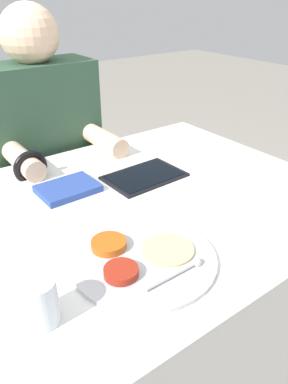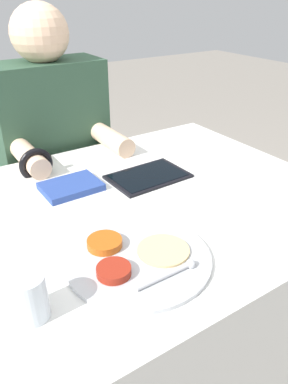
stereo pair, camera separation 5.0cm
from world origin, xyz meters
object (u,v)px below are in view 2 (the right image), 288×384
Objects in this scene: red_notebook at (71,187)px; tablet_device at (148,176)px; drinking_glass at (29,297)px; thali_tray at (136,257)px; person_diner at (58,180)px.

red_notebook reaches higher than tablet_device.
drinking_glass reaches higher than tablet_device.
thali_tray is 0.25m from drinking_glass.
red_notebook is at bearing -104.14° from person_diner.
thali_tray is 1.91× the size of red_notebook.
red_notebook is (0.01, 0.38, 0.00)m from thali_tray.
drinking_glass is (-0.36, -0.83, 0.22)m from person_diner.
person_diner is (0.12, 0.80, -0.18)m from thali_tray.
person_diner reaches higher than red_notebook.
person_diner is 0.93m from drinking_glass.
tablet_device is (0.25, 0.32, -0.00)m from thali_tray.
tablet_device is at bearing 52.34° from thali_tray.
thali_tray is at bearing -91.97° from red_notebook.
tablet_device is 0.53m from person_diner.
red_notebook is at bearing 165.70° from tablet_device.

